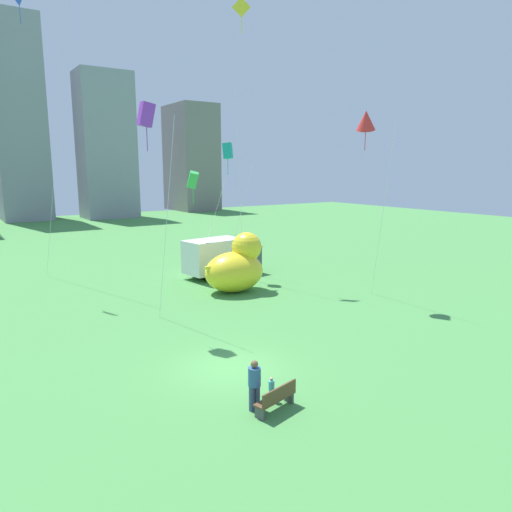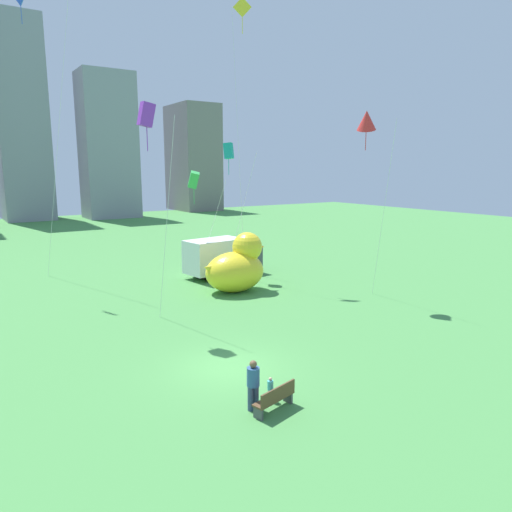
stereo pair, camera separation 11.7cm
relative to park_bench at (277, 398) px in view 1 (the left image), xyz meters
The scene contains 12 objects.
ground_plane 3.91m from the park_bench, 83.38° to the left, with size 140.00×140.00×0.00m, color #488D45.
park_bench is the anchor object (origin of this frame).
person_adult 0.89m from the park_bench, 138.34° to the left, with size 0.43×0.43×1.74m.
person_child 0.73m from the park_bench, 68.34° to the left, with size 0.21×0.21×0.86m.
giant_inflatable_duck 15.82m from the park_bench, 63.58° to the left, with size 4.66×2.99×3.86m.
box_truck 20.32m from the park_bench, 65.75° to the left, with size 6.12×3.09×2.85m.
kite_purple 14.51m from the park_bench, 90.42° to the left, with size 1.57×1.89×11.09m.
kite_green 20.91m from the park_bench, 71.41° to the left, with size 2.41×3.17×7.84m.
kite_red 17.96m from the park_bench, 33.86° to the left, with size 2.63×2.62×11.39m.
kite_blue 28.85m from the park_bench, 97.58° to the left, with size 3.02×3.47×19.27m.
kite_yellow 26.29m from the park_bench, 61.32° to the left, with size 1.20×1.05×19.37m.
kite_teal 22.22m from the park_bench, 64.03° to the left, with size 2.32×2.78×9.81m.
Camera 1 is at (-9.05, -15.56, 7.95)m, focal length 33.12 mm.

